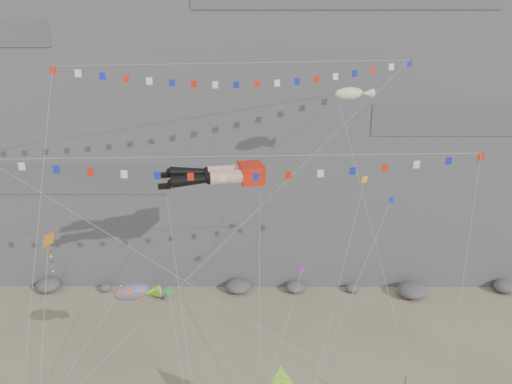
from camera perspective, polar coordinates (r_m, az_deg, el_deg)
cliff at (r=61.70m, az=-1.78°, el=16.90°), size 80.00×28.00×50.00m
talus_boulders at (r=53.39m, az=-2.06°, el=-10.72°), size 60.00×3.00×1.20m
legs_kite at (r=38.32m, az=-3.83°, el=1.97°), size 8.33×18.12×22.90m
flag_banner_upper at (r=40.15m, az=-1.12°, el=14.49°), size 28.96×17.59×31.43m
flag_banner_lower at (r=34.27m, az=-1.87°, el=4.08°), size 33.91×7.35×23.52m
harlequin_kite at (r=38.00m, az=-22.64°, el=-5.14°), size 1.87×6.90×13.65m
fish_windsock at (r=37.45m, az=-13.97°, el=-11.04°), size 8.60×6.40×11.88m
delta_kite at (r=32.76m, az=2.88°, el=-20.90°), size 2.22×3.40×7.23m
blimp_windsock at (r=41.53m, az=10.62°, el=10.92°), size 6.25×13.21×24.92m
small_kite_a at (r=40.33m, az=-10.35°, el=1.07°), size 4.74×15.17×21.34m
small_kite_b at (r=37.66m, az=5.21°, el=-9.10°), size 4.83×10.20×13.99m
small_kite_c at (r=35.23m, az=-9.89°, el=-11.35°), size 3.03×7.30×11.69m
small_kite_d at (r=40.06m, az=12.15°, el=0.79°), size 7.29×16.03×22.53m
small_kite_e at (r=36.59m, az=14.96°, el=-1.52°), size 8.58×9.45×18.95m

